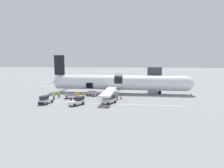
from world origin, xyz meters
TOP-DOWN VIEW (x-y plane):
  - ground_plane at (0.00, 0.00)m, footprint 500.00×500.00m
  - apron_marking_line at (1.96, -7.16)m, footprint 28.56×0.26m
  - jet_bridge_stub at (12.01, 10.53)m, footprint 3.64×9.33m
  - airplane at (2.30, 4.91)m, footprint 37.73×29.09m
  - baggage_tug_lead at (-10.42, -8.77)m, footprint 2.14×3.17m
  - baggage_tug_mid at (1.99, -6.73)m, footprint 2.75×3.28m
  - baggage_tug_rear at (-3.92, -8.96)m, footprint 2.71×3.20m
  - baggage_cart_loading at (-7.29, -2.77)m, footprint 3.98×2.64m
  - baggage_cart_queued at (-3.27, 0.31)m, footprint 3.62×2.38m
  - ground_crew_loader_a at (-5.19, -4.73)m, footprint 0.63×0.43m
  - ground_crew_loader_b at (-10.44, -2.56)m, footprint 0.54×0.54m
  - ground_crew_driver at (-10.45, -5.13)m, footprint 0.61×0.49m
  - ground_crew_supervisor at (-4.12, -4.01)m, footprint 0.56×0.56m
  - suitcase_on_tarmac_upright at (-6.56, -5.29)m, footprint 0.51×0.41m
  - safety_cone_nose at (20.36, 3.32)m, footprint 0.63×0.63m
  - safety_cone_engine_left at (2.06, -10.16)m, footprint 0.54×0.54m
  - safety_cone_wingtip at (3.87, -2.45)m, footprint 0.64×0.64m

SIDE VIEW (x-z plane):
  - ground_plane at x=0.00m, z-range 0.00..0.00m
  - apron_marking_line at x=1.96m, z-range 0.00..0.01m
  - safety_cone_engine_left at x=2.06m, z-range -0.02..0.53m
  - suitcase_on_tarmac_upright at x=-6.56m, z-range -0.05..0.63m
  - safety_cone_wingtip at x=3.87m, z-range -0.02..0.77m
  - safety_cone_nose at x=20.36m, z-range -0.02..0.77m
  - baggage_cart_loading at x=-7.29m, z-range 0.01..1.10m
  - baggage_cart_queued at x=-3.27m, z-range 0.00..1.15m
  - baggage_tug_rear at x=-3.92m, z-range -0.12..1.45m
  - baggage_tug_mid at x=1.99m, z-range -0.12..1.49m
  - baggage_tug_lead at x=-10.42m, z-range -0.11..1.52m
  - ground_crew_loader_b at x=-10.44m, z-range 0.04..1.71m
  - ground_crew_supervisor at x=-4.12m, z-range 0.05..1.78m
  - ground_crew_driver at x=-10.45m, z-range 0.05..1.80m
  - ground_crew_loader_a at x=-5.19m, z-range 0.05..1.89m
  - airplane at x=2.30m, z-range -2.26..7.74m
  - jet_bridge_stub at x=12.01m, z-range 1.67..8.45m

